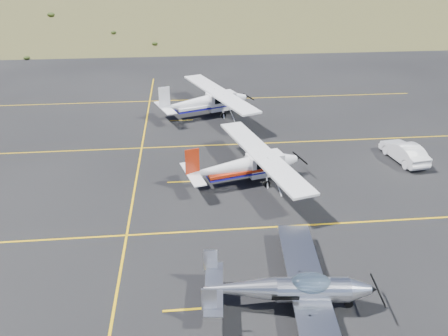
# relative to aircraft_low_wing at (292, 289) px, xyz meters

# --- Properties ---
(ground) EXTENTS (1600.00, 1600.00, 0.00)m
(ground) POSITION_rel_aircraft_low_wing_xyz_m (-1.31, 3.80, -0.99)
(ground) COLOR #383D1C
(ground) RESTS_ON ground
(apron) EXTENTS (72.00, 72.00, 0.02)m
(apron) POSITION_rel_aircraft_low_wing_xyz_m (-1.31, 10.80, -0.99)
(apron) COLOR black
(apron) RESTS_ON ground
(aircraft_low_wing) EXTENTS (6.89, 9.57, 2.07)m
(aircraft_low_wing) POSITION_rel_aircraft_low_wing_xyz_m (0.00, 0.00, 0.00)
(aircraft_low_wing) COLOR silver
(aircraft_low_wing) RESTS_ON apron
(aircraft_cessna) EXTENTS (7.33, 11.15, 2.83)m
(aircraft_cessna) POSITION_rel_aircraft_low_wing_xyz_m (-0.38, 10.88, 0.27)
(aircraft_cessna) COLOR silver
(aircraft_cessna) RESTS_ON apron
(aircraft_plain) EXTENTS (8.57, 11.98, 3.09)m
(aircraft_plain) POSITION_rel_aircraft_low_wing_xyz_m (-2.10, 23.23, 0.38)
(aircraft_plain) COLOR white
(aircraft_plain) RESTS_ON apron
(sedan) EXTENTS (1.98, 4.25, 1.35)m
(sedan) POSITION_rel_aircraft_low_wing_xyz_m (11.01, 12.90, -0.31)
(sedan) COLOR white
(sedan) RESTS_ON apron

